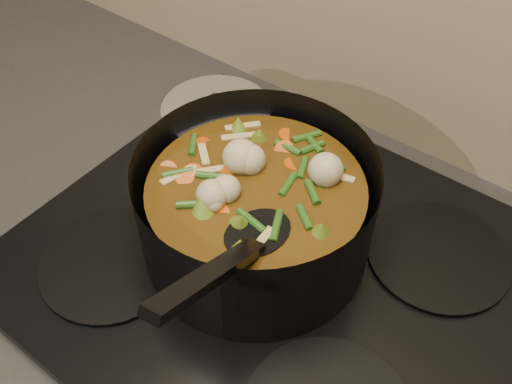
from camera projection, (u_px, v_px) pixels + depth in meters
The scene contains 3 objects.
stovetop at pixel (276, 264), 0.73m from camera, with size 0.62×0.54×0.03m.
stockpot at pixel (256, 211), 0.69m from camera, with size 0.30×0.39×0.21m.
saucepan at pixel (218, 135), 0.81m from camera, with size 0.15×0.15×0.12m.
Camera 1 is at (0.24, 1.57, 1.51)m, focal length 40.00 mm.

